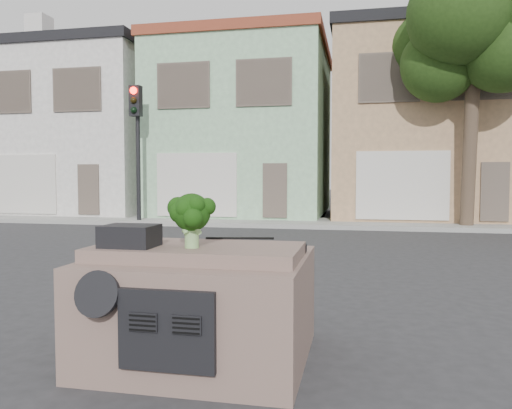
% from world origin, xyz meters
% --- Properties ---
extents(ground_plane, '(120.00, 120.00, 0.00)m').
position_xyz_m(ground_plane, '(0.00, 0.00, 0.00)').
color(ground_plane, '#303033').
rests_on(ground_plane, ground).
extents(sidewalk, '(40.00, 3.00, 0.15)m').
position_xyz_m(sidewalk, '(0.00, 10.50, 0.07)').
color(sidewalk, gray).
rests_on(sidewalk, ground).
extents(townhouse_white, '(7.20, 8.20, 7.55)m').
position_xyz_m(townhouse_white, '(-11.00, 14.50, 3.77)').
color(townhouse_white, silver).
rests_on(townhouse_white, ground).
extents(townhouse_mint, '(7.20, 8.20, 7.55)m').
position_xyz_m(townhouse_mint, '(-3.50, 14.50, 3.77)').
color(townhouse_mint, '#98C69A').
rests_on(townhouse_mint, ground).
extents(townhouse_tan, '(7.20, 8.20, 7.55)m').
position_xyz_m(townhouse_tan, '(4.00, 14.50, 3.77)').
color(townhouse_tan, tan).
rests_on(townhouse_tan, ground).
extents(traffic_signal, '(0.40, 0.40, 5.10)m').
position_xyz_m(traffic_signal, '(-6.50, 9.50, 2.55)').
color(traffic_signal, black).
rests_on(traffic_signal, ground).
extents(tree_near, '(4.40, 4.00, 8.50)m').
position_xyz_m(tree_near, '(5.00, 9.80, 4.25)').
color(tree_near, '#203B12').
rests_on(tree_near, ground).
extents(car_dashboard, '(2.00, 1.80, 1.12)m').
position_xyz_m(car_dashboard, '(0.00, -3.00, 0.56)').
color(car_dashboard, '#765D53').
rests_on(car_dashboard, ground).
extents(instrument_hump, '(0.48, 0.38, 0.20)m').
position_xyz_m(instrument_hump, '(-0.58, -3.35, 1.22)').
color(instrument_hump, black).
rests_on(instrument_hump, car_dashboard).
extents(wiper_arm, '(0.69, 0.15, 0.02)m').
position_xyz_m(wiper_arm, '(0.28, -2.62, 1.13)').
color(wiper_arm, black).
rests_on(wiper_arm, car_dashboard).
extents(broccoli, '(0.57, 0.57, 0.51)m').
position_xyz_m(broccoli, '(-0.00, -3.31, 1.37)').
color(broccoli, black).
rests_on(broccoli, car_dashboard).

